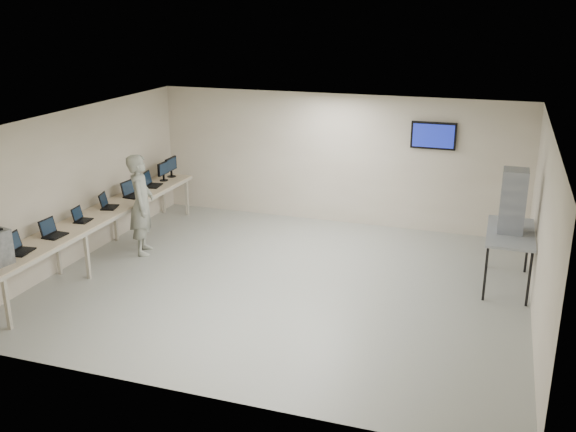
% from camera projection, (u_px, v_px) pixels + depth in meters
% --- Properties ---
extents(room, '(8.01, 7.01, 2.81)m').
position_uv_depth(room, '(287.00, 204.00, 10.63)').
color(room, '#989997').
rests_on(room, ground).
extents(workbench, '(0.76, 6.00, 0.90)m').
position_uv_depth(workbench, '(101.00, 216.00, 11.85)').
color(workbench, tan).
rests_on(workbench, ground).
extents(laptop_0, '(0.36, 0.42, 0.30)m').
position_uv_depth(laptop_0, '(17.00, 247.00, 9.92)').
color(laptop_0, black).
rests_on(laptop_0, workbench).
extents(laptop_1, '(0.32, 0.38, 0.29)m').
position_uv_depth(laptop_1, '(52.00, 232.00, 10.62)').
color(laptop_1, black).
rests_on(laptop_1, workbench).
extents(laptop_2, '(0.29, 0.34, 0.25)m').
position_uv_depth(laptop_2, '(81.00, 218.00, 11.36)').
color(laptop_2, black).
rests_on(laptop_2, workbench).
extents(laptop_3, '(0.37, 0.41, 0.28)m').
position_uv_depth(laptop_3, '(107.00, 204.00, 12.11)').
color(laptop_3, black).
rests_on(laptop_3, workbench).
extents(laptop_4, '(0.36, 0.42, 0.31)m').
position_uv_depth(laptop_4, '(131.00, 192.00, 12.83)').
color(laptop_4, black).
rests_on(laptop_4, workbench).
extents(laptop_5, '(0.37, 0.43, 0.31)m').
position_uv_depth(laptop_5, '(151.00, 182.00, 13.55)').
color(laptop_5, black).
rests_on(laptop_5, workbench).
extents(monitor_near, '(0.18, 0.41, 0.41)m').
position_uv_depth(monitor_near, '(163.00, 170.00, 13.92)').
color(monitor_near, black).
rests_on(monitor_near, workbench).
extents(monitor_far, '(0.20, 0.44, 0.44)m').
position_uv_depth(monitor_far, '(171.00, 165.00, 14.23)').
color(monitor_far, black).
rests_on(monitor_far, workbench).
extents(soldier, '(0.70, 0.83, 1.94)m').
position_uv_depth(soldier, '(142.00, 205.00, 12.08)').
color(soldier, gray).
rests_on(soldier, ground).
extents(side_table, '(0.76, 1.63, 0.98)m').
position_uv_depth(side_table, '(510.00, 235.00, 10.65)').
color(side_table, gray).
rests_on(side_table, ground).
extents(storage_bins, '(0.40, 0.44, 1.05)m').
position_uv_depth(storage_bins, '(513.00, 201.00, 10.47)').
color(storage_bins, '#9199A7').
rests_on(storage_bins, side_table).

